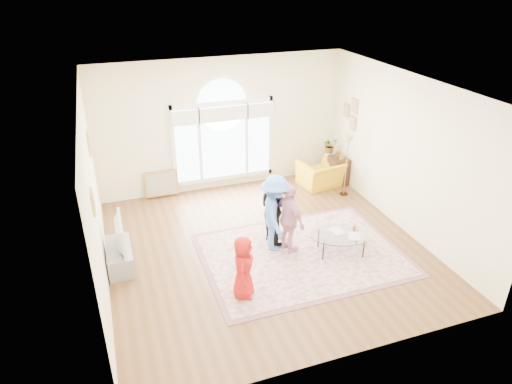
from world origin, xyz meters
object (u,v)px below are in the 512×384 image
object	(u,v)px
area_rug	(302,255)
television	(117,234)
coffee_table	(341,235)
armchair	(321,174)
tv_console	(120,257)

from	to	relation	value
area_rug	television	xyz separation A→B (m)	(-3.32, 0.77, 0.69)
area_rug	coffee_table	xyz separation A→B (m)	(0.73, -0.17, 0.39)
armchair	coffee_table	bearing A→B (deg)	62.01
television	coffee_table	xyz separation A→B (m)	(4.05, -0.94, -0.30)
tv_console	armchair	size ratio (longest dim) A/B	1.00
television	area_rug	bearing A→B (deg)	-13.11
television	coffee_table	distance (m)	4.17
tv_console	television	bearing A→B (deg)	0.00
area_rug	armchair	bearing A→B (deg)	57.51
tv_console	area_rug	bearing A→B (deg)	-13.08
tv_console	television	size ratio (longest dim) A/B	1.02
area_rug	tv_console	bearing A→B (deg)	166.92
area_rug	tv_console	xyz separation A→B (m)	(-3.33, 0.77, 0.20)
tv_console	coffee_table	distance (m)	4.17
television	armchair	size ratio (longest dim) A/B	0.98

